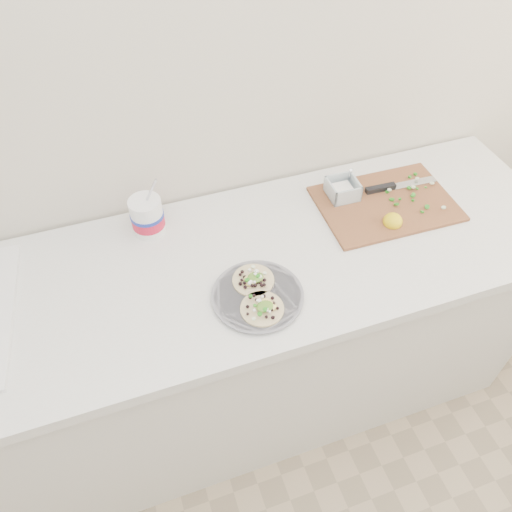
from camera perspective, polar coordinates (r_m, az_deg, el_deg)
name	(u,v)px	position (r m, az deg, el deg)	size (l,w,h in m)	color
counter	(200,352)	(1.84, -6.46, -10.87)	(2.44, 0.66, 0.90)	silver
taco_plate	(258,294)	(1.39, 0.18, -4.36)	(0.26, 0.26, 0.04)	slate
tub	(148,214)	(1.57, -12.28, 4.71)	(0.10, 0.10, 0.23)	white
cutboard	(383,199)	(1.72, 14.29, 6.29)	(0.45, 0.32, 0.07)	brown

